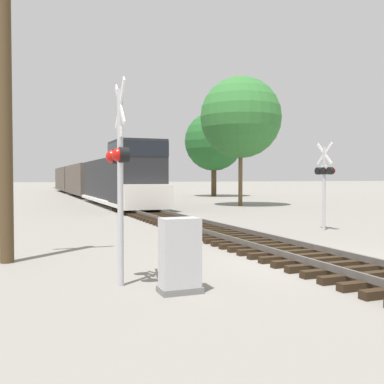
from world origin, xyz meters
TOP-DOWN VIEW (x-y plane):
  - ground_plane at (0.00, 0.00)m, footprint 400.00×400.00m
  - rail_track_bed at (0.00, -0.00)m, footprint 2.60×160.00m
  - freight_train at (0.00, 39.83)m, footprint 2.95×51.45m
  - crossing_signal_near at (-5.08, -0.71)m, footprint 0.34×1.00m
  - crossing_signal_far at (4.77, 5.62)m, footprint 0.37×1.01m
  - relay_cabinet at (-4.13, -1.65)m, footprint 0.79×0.51m
  - utility_pole at (-7.24, 2.74)m, footprint 1.80×0.34m
  - tree_far_right at (8.87, 21.06)m, footprint 6.18×6.18m
  - tree_mid_background at (13.88, 37.35)m, footprint 6.69×6.69m

SIDE VIEW (x-z plane):
  - ground_plane at x=0.00m, z-range 0.00..0.00m
  - rail_track_bed at x=0.00m, z-range -0.02..0.29m
  - relay_cabinet at x=-4.13m, z-range -0.01..1.40m
  - freight_train at x=0.00m, z-range -0.32..4.14m
  - crossing_signal_far at x=4.77m, z-range 0.45..4.05m
  - crossing_signal_near at x=-5.08m, z-range 0.36..4.44m
  - utility_pole at x=-7.24m, z-range 0.09..8.49m
  - tree_mid_background at x=13.88m, z-range 1.44..11.05m
  - tree_far_right at x=8.87m, z-range 1.81..11.61m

